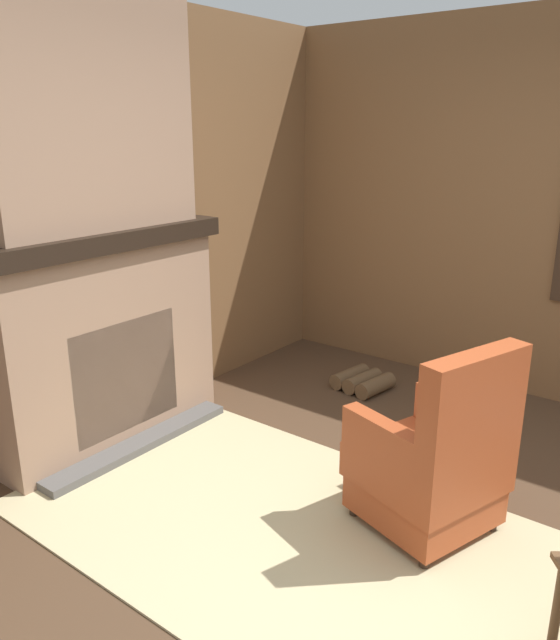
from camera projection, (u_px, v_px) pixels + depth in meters
name	position (u px, v px, depth m)	size (l,w,h in m)	color
ground_plane	(423.00, 577.00, 2.78)	(14.00, 14.00, 0.00)	#4C3523
wood_panel_wall_left	(77.00, 226.00, 3.75)	(0.06, 5.24, 2.70)	brown
fireplace_hearth	(108.00, 340.00, 3.83)	(0.55, 1.59, 1.35)	#9E7A60
chimney_breast	(87.00, 109.00, 3.43)	(0.30, 1.31, 1.33)	#9E7A60
area_rug	(322.00, 546.00, 2.98)	(3.19, 1.62, 0.01)	#C6B789
armchair	(434.00, 463.00, 3.01)	(0.76, 0.75, 0.99)	#A84723
firewood_stack	(363.00, 381.00, 4.76)	(0.42, 0.40, 0.12)	brown
storage_case	(158.00, 207.00, 4.01)	(0.14, 0.27, 0.15)	brown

